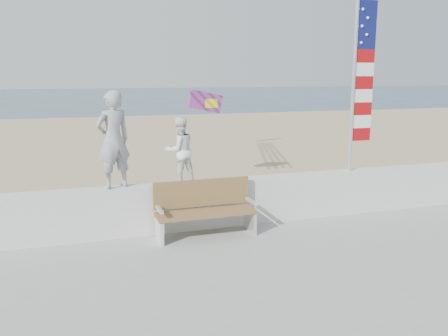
{
  "coord_description": "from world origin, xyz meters",
  "views": [
    {
      "loc": [
        -2.53,
        -6.39,
        3.04
      ],
      "look_at": [
        0.2,
        1.8,
        1.35
      ],
      "focal_mm": 38.0,
      "sensor_mm": 36.0,
      "label": 1
    }
  ],
  "objects_px": {
    "flag": "(359,78)",
    "bench": "(205,208)",
    "child": "(180,151)",
    "adult": "(113,140)"
  },
  "relations": [
    {
      "from": "flag",
      "to": "bench",
      "type": "bearing_deg",
      "value": -172.41
    },
    {
      "from": "bench",
      "to": "flag",
      "type": "distance_m",
      "value": 4.14
    },
    {
      "from": "bench",
      "to": "child",
      "type": "bearing_deg",
      "value": 126.6
    },
    {
      "from": "child",
      "to": "bench",
      "type": "relative_size",
      "value": 0.68
    },
    {
      "from": "adult",
      "to": "bench",
      "type": "distance_m",
      "value": 2.02
    },
    {
      "from": "adult",
      "to": "bench",
      "type": "bearing_deg",
      "value": 141.99
    },
    {
      "from": "child",
      "to": "flag",
      "type": "relative_size",
      "value": 0.35
    },
    {
      "from": "adult",
      "to": "flag",
      "type": "bearing_deg",
      "value": 158.65
    },
    {
      "from": "child",
      "to": "bench",
      "type": "xyz_separation_m",
      "value": [
        0.34,
        -0.45,
        -1.0
      ]
    },
    {
      "from": "child",
      "to": "bench",
      "type": "distance_m",
      "value": 1.15
    }
  ]
}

